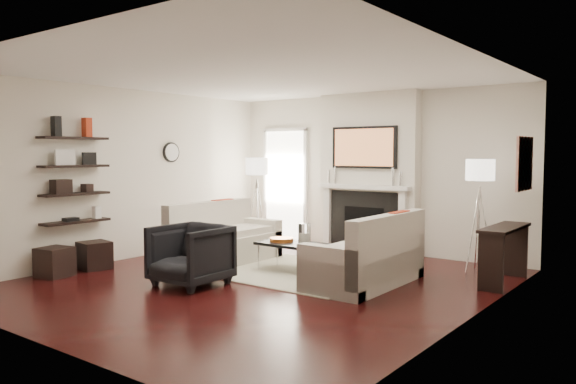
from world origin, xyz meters
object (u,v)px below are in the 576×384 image
Objects in this scene: loveseat_left_base at (225,249)px; coffee_table at (296,245)px; lamp_right_shade at (480,170)px; lamp_left_shade at (257,166)px; loveseat_right_base at (364,268)px; ottoman_near at (94,255)px; armchair at (190,252)px.

loveseat_left_base and coffee_table have the same top height.
loveseat_left_base is 1.34m from coffee_table.
lamp_left_shade is at bearing -176.03° from lamp_right_shade.
lamp_left_shade reaches higher than loveseat_left_base.
coffee_table is at bearing -36.32° from lamp_left_shade.
loveseat_right_base and coffee_table have the same top height.
ottoman_near is at bearing -144.65° from lamp_right_shade.
armchair is at bearing -63.18° from loveseat_left_base.
lamp_left_shade is (-1.87, 1.38, 1.05)m from coffee_table.
lamp_left_shade reaches higher than loveseat_right_base.
lamp_right_shade is 1.00× the size of ottoman_near.
coffee_table is 2.75× the size of lamp_right_shade.
loveseat_left_base is 1.92m from ottoman_near.
coffee_table is 2.82m from lamp_right_shade.
coffee_table is at bearing 178.18° from loveseat_right_base.
lamp_right_shade is 5.68m from ottoman_near.
armchair reaches higher than loveseat_right_base.
armchair is 4.18m from lamp_right_shade.
loveseat_left_base is 4.50× the size of lamp_right_shade.
ottoman_near is at bearing -147.98° from coffee_table.
coffee_table is at bearing 65.50° from armchair.
armchair is 2.14× the size of lamp_left_shade.
armchair is at bearing -141.92° from loveseat_right_base.
coffee_table is 2.75× the size of ottoman_near.
lamp_left_shade is (-0.55, 1.41, 1.24)m from loveseat_left_base.
loveseat_right_base is 4.50× the size of lamp_left_shade.
loveseat_right_base is (2.45, 0.00, 0.00)m from loveseat_left_base.
loveseat_right_base is 2.24m from armchair.
loveseat_right_base is at bearing -118.24° from lamp_right_shade.
armchair is 1.88m from ottoman_near.
loveseat_left_base is 3.95m from lamp_right_shade.
armchair is (-0.63, -1.41, 0.03)m from coffee_table.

